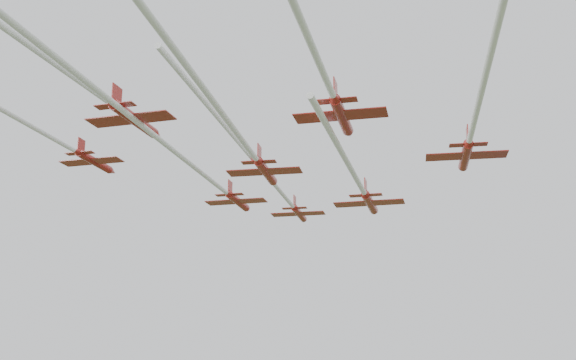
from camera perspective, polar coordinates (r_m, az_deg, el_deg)
The scene contains 8 objects.
jet_lead at distance 99.30m, azimuth -1.11°, elevation -0.31°, with size 26.53×63.31×2.58m.
jet_row2_left at distance 90.57m, azimuth -7.50°, elevation 1.10°, with size 25.30×65.49×2.70m.
jet_row2_right at distance 94.25m, azimuth 5.75°, elevation -0.48°, with size 18.46×45.48×2.96m.
jet_row3_left at distance 83.98m, azimuth -21.10°, elevation 4.88°, with size 22.50×62.73×2.50m.
jet_row3_mid at distance 78.74m, azimuth -3.85°, elevation 3.45°, with size 24.48×54.23×2.82m.
jet_row3_right at distance 75.77m, azimuth 14.40°, elevation 4.14°, with size 21.20×44.40×2.73m.
jet_row4_left at distance 63.66m, azimuth -19.54°, elevation 9.88°, with size 22.16×64.83×2.78m.
jet_row4_right at distance 63.62m, azimuth 2.90°, elevation 8.24°, with size 19.28×45.98×2.79m.
Camera 1 is at (48.45, -77.71, 27.81)m, focal length 45.00 mm.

